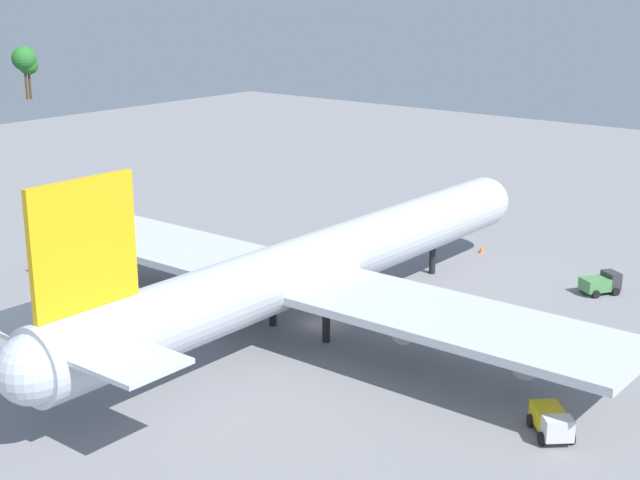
# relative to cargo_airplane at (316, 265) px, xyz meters

# --- Properties ---
(ground_plane) EXTENTS (265.70, 265.70, 0.00)m
(ground_plane) POSITION_rel_cargo_airplane_xyz_m (0.52, 0.00, -5.89)
(ground_plane) COLOR gray
(cargo_airplane) EXTENTS (66.42, 61.79, 18.07)m
(cargo_airplane) POSITION_rel_cargo_airplane_xyz_m (0.00, 0.00, 0.00)
(cargo_airplane) COLOR silver
(cargo_airplane) RESTS_ON ground_plane
(catering_truck) EXTENTS (4.50, 4.36, 2.02)m
(catering_truck) POSITION_rel_cargo_airplane_xyz_m (-6.22, -26.25, -4.78)
(catering_truck) COLOR silver
(catering_truck) RESTS_ON ground_plane
(baggage_tug) EXTENTS (4.35, 3.82, 2.18)m
(baggage_tug) POSITION_rel_cargo_airplane_xyz_m (25.24, -17.00, -4.79)
(baggage_tug) COLOR #333338
(baggage_tug) RESTS_ON ground_plane
(safety_cone_nose) EXTENTS (0.57, 0.57, 0.81)m
(safety_cone_nose) POSITION_rel_cargo_airplane_xyz_m (30.41, -0.32, -5.49)
(safety_cone_nose) COLOR orange
(safety_cone_nose) RESTS_ON ground_plane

